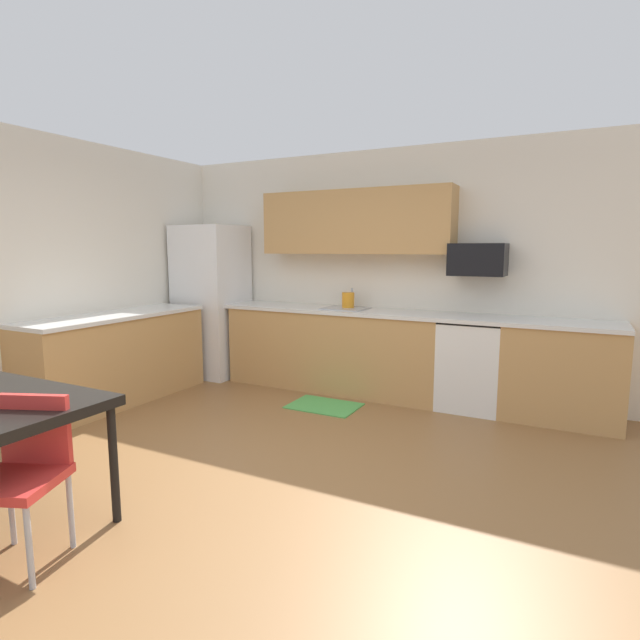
{
  "coord_description": "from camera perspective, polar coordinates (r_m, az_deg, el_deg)",
  "views": [
    {
      "loc": [
        1.97,
        -2.82,
        1.61
      ],
      "look_at": [
        0.0,
        1.0,
        1.0
      ],
      "focal_mm": 28.29,
      "sensor_mm": 36.0,
      "label": 1
    }
  ],
  "objects": [
    {
      "name": "countertop_back",
      "position": [
        5.53,
        6.2,
        0.87
      ],
      "size": [
        4.8,
        0.64,
        0.04
      ],
      "primitive_type": "cube",
      "color": "silver",
      "rests_on": "cabinet_run_back"
    },
    {
      "name": "upper_cabinets_back",
      "position": [
        5.72,
        3.97,
        10.98
      ],
      "size": [
        2.2,
        0.34,
        0.7
      ],
      "primitive_type": "cube",
      "color": "tan"
    },
    {
      "name": "wall_back",
      "position": [
        5.82,
        7.51,
        5.47
      ],
      "size": [
        5.8,
        0.1,
        2.7
      ],
      "primitive_type": "cube",
      "color": "silver",
      "rests_on": "ground"
    },
    {
      "name": "ground_plane",
      "position": [
        3.8,
        -7.26,
        -17.09
      ],
      "size": [
        12.0,
        12.0,
        0.0
      ],
      "primitive_type": "plane",
      "color": "olive"
    },
    {
      "name": "chair_near_table",
      "position": [
        3.1,
        -30.48,
        -14.02
      ],
      "size": [
        0.52,
        0.52,
        0.85
      ],
      "color": "red",
      "rests_on": "ground"
    },
    {
      "name": "microwave",
      "position": [
        5.3,
        17.43,
        6.54
      ],
      "size": [
        0.54,
        0.36,
        0.32
      ],
      "primitive_type": "cube",
      "color": "black"
    },
    {
      "name": "oven_range",
      "position": [
        5.32,
        16.76,
        -4.79
      ],
      "size": [
        0.6,
        0.6,
        0.91
      ],
      "color": "white",
      "rests_on": "ground"
    },
    {
      "name": "floor_mat",
      "position": [
        5.26,
        0.47,
        -9.68
      ],
      "size": [
        0.7,
        0.5,
        0.01
      ],
      "primitive_type": "cube",
      "color": "#4CA54C",
      "rests_on": "ground"
    },
    {
      "name": "refrigerator",
      "position": [
        6.56,
        -12.13,
        2.1
      ],
      "size": [
        0.76,
        0.7,
        1.89
      ],
      "primitive_type": "cube",
      "color": "white",
      "rests_on": "ground"
    },
    {
      "name": "countertop_left",
      "position": [
        5.64,
        -22.26,
        0.46
      ],
      "size": [
        0.64,
        2.0,
        0.04
      ],
      "primitive_type": "cube",
      "color": "silver",
      "rests_on": "cabinet_run_left"
    },
    {
      "name": "wall_left",
      "position": [
        5.42,
        -31.39,
        4.16
      ],
      "size": [
        0.1,
        5.8,
        2.7
      ],
      "primitive_type": "cube",
      "color": "silver",
      "rests_on": "ground"
    },
    {
      "name": "sink_basin",
      "position": [
        5.66,
        2.9,
        0.68
      ],
      "size": [
        0.48,
        0.4,
        0.14
      ],
      "primitive_type": "cube",
      "color": "#A5A8AD",
      "rests_on": "countertop_back"
    },
    {
      "name": "sink_faucet",
      "position": [
        5.81,
        3.64,
        2.45
      ],
      "size": [
        0.02,
        0.02,
        0.24
      ],
      "primitive_type": "cylinder",
      "color": "#B2B5BA",
      "rests_on": "countertop_back"
    },
    {
      "name": "kettle",
      "position": [
        5.69,
        3.2,
        2.13
      ],
      "size": [
        0.14,
        0.14,
        0.2
      ],
      "primitive_type": "cylinder",
      "color": "orange",
      "rests_on": "countertop_back"
    },
    {
      "name": "cabinet_run_back_right",
      "position": [
        5.25,
        25.67,
        -5.5
      ],
      "size": [
        1.05,
        0.6,
        0.9
      ],
      "primitive_type": "cube",
      "color": "tan",
      "rests_on": "ground"
    },
    {
      "name": "cabinet_run_back",
      "position": [
        5.8,
        1.51,
        -3.45
      ],
      "size": [
        2.5,
        0.6,
        0.9
      ],
      "primitive_type": "cube",
      "color": "tan",
      "rests_on": "ground"
    },
    {
      "name": "cabinet_run_left",
      "position": [
        5.71,
        -22.01,
        -4.22
      ],
      "size": [
        0.6,
        2.0,
        0.9
      ],
      "primitive_type": "cube",
      "color": "tan",
      "rests_on": "ground"
    }
  ]
}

